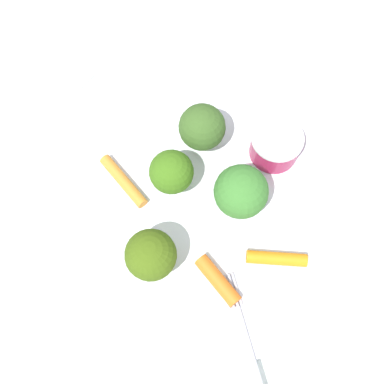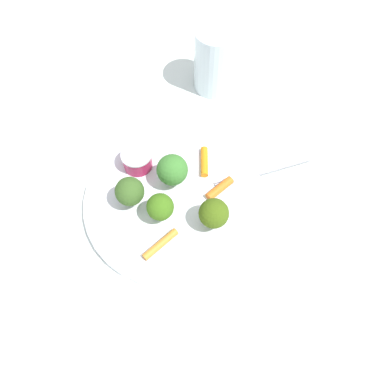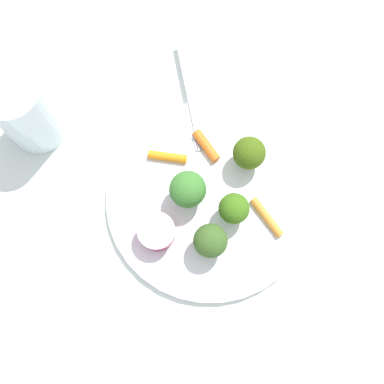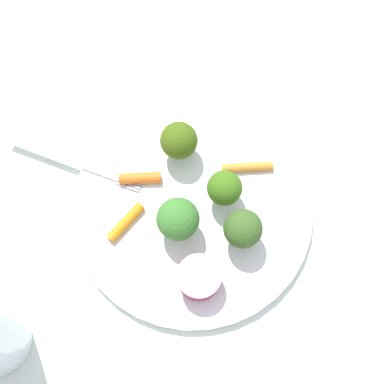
# 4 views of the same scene
# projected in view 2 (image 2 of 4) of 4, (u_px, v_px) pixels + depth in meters

# --- Properties ---
(ground_plane) EXTENTS (2.40, 2.40, 0.00)m
(ground_plane) POSITION_uv_depth(u_px,v_px,m) (175.00, 202.00, 0.61)
(ground_plane) COLOR white
(plate) EXTENTS (0.27, 0.27, 0.01)m
(plate) POSITION_uv_depth(u_px,v_px,m) (175.00, 200.00, 0.61)
(plate) COLOR white
(plate) RESTS_ON ground_plane
(sauce_cup) EXTENTS (0.05, 0.05, 0.03)m
(sauce_cup) POSITION_uv_depth(u_px,v_px,m) (137.00, 160.00, 0.62)
(sauce_cup) COLOR #A01B45
(sauce_cup) RESTS_ON plate
(broccoli_floret_0) EXTENTS (0.04, 0.04, 0.05)m
(broccoli_floret_0) POSITION_uv_depth(u_px,v_px,m) (160.00, 207.00, 0.56)
(broccoli_floret_0) COLOR #7FBA73
(broccoli_floret_0) RESTS_ON plate
(broccoli_floret_1) EXTENTS (0.05, 0.05, 0.06)m
(broccoli_floret_1) POSITION_uv_depth(u_px,v_px,m) (172.00, 170.00, 0.59)
(broccoli_floret_1) COLOR #8DAF60
(broccoli_floret_1) RESTS_ON plate
(broccoli_floret_2) EXTENTS (0.04, 0.04, 0.05)m
(broccoli_floret_2) POSITION_uv_depth(u_px,v_px,m) (214.00, 214.00, 0.55)
(broccoli_floret_2) COLOR #98B76F
(broccoli_floret_2) RESTS_ON plate
(broccoli_floret_3) EXTENTS (0.04, 0.04, 0.05)m
(broccoli_floret_3) POSITION_uv_depth(u_px,v_px,m) (130.00, 192.00, 0.57)
(broccoli_floret_3) COLOR #97C36E
(broccoli_floret_3) RESTS_ON plate
(carrot_stick_0) EXTENTS (0.03, 0.05, 0.01)m
(carrot_stick_0) POSITION_uv_depth(u_px,v_px,m) (220.00, 188.00, 0.60)
(carrot_stick_0) COLOR orange
(carrot_stick_0) RESTS_ON plate
(carrot_stick_1) EXTENTS (0.03, 0.06, 0.01)m
(carrot_stick_1) POSITION_uv_depth(u_px,v_px,m) (160.00, 244.00, 0.56)
(carrot_stick_1) COLOR orange
(carrot_stick_1) RESTS_ON plate
(carrot_stick_2) EXTENTS (0.04, 0.05, 0.01)m
(carrot_stick_2) POSITION_uv_depth(u_px,v_px,m) (204.00, 162.00, 0.63)
(carrot_stick_2) COLOR orange
(carrot_stick_2) RESTS_ON plate
(fork) EXTENTS (0.12, 0.14, 0.00)m
(fork) POSITION_uv_depth(u_px,v_px,m) (264.00, 172.00, 0.63)
(fork) COLOR #B1B0BD
(fork) RESTS_ON plate
(drinking_glass) EXTENTS (0.08, 0.08, 0.12)m
(drinking_glass) POSITION_uv_depth(u_px,v_px,m) (216.00, 60.00, 0.69)
(drinking_glass) COLOR silver
(drinking_glass) RESTS_ON ground_plane
(napkin) EXTENTS (0.19, 0.11, 0.00)m
(napkin) POSITION_uv_depth(u_px,v_px,m) (5.00, 284.00, 0.55)
(napkin) COLOR white
(napkin) RESTS_ON ground_plane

